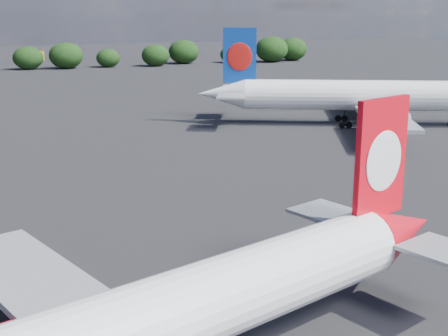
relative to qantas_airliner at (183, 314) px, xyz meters
name	(u,v)px	position (x,y,z in m)	size (l,w,h in m)	color
ground	(1,151)	(-8.78, 61.93, -4.27)	(500.00, 500.00, 0.00)	black
qantas_airliner	(183,314)	(0.00, 0.00, 0.00)	(41.64, 40.03, 14.01)	white
china_southern_airliner	(350,96)	(47.22, 63.20, 0.66)	(47.25, 45.53, 16.18)	white
billboard_yellow	(36,56)	(3.22, 183.93, -0.40)	(5.00, 0.30, 5.50)	gold
horizon_treeline	(17,57)	(-2.61, 182.22, -0.20)	(202.95, 16.01, 9.16)	black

